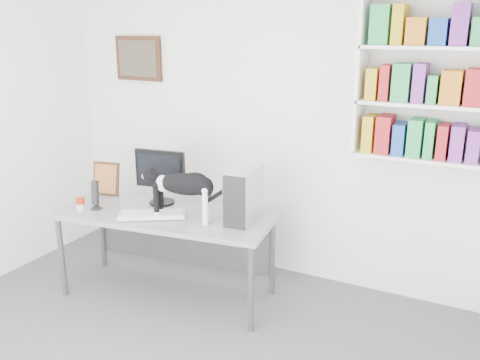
{
  "coord_description": "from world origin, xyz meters",
  "views": [
    {
      "loc": [
        1.87,
        -2.06,
        2.18
      ],
      "look_at": [
        0.03,
        1.53,
        0.97
      ],
      "focal_mm": 38.0,
      "sensor_mm": 36.0,
      "label": 1
    }
  ],
  "objects_px": {
    "soup_can": "(80,204)",
    "bookshelf": "(431,76)",
    "cat": "(184,196)",
    "leaning_print": "(106,178)",
    "monitor": "(161,177)",
    "desk": "(167,255)",
    "pc_tower": "(244,194)",
    "keyboard": "(152,214)",
    "speaker": "(95,194)"
  },
  "relations": [
    {
      "from": "soup_can",
      "to": "bookshelf",
      "type": "bearing_deg",
      "value": 21.36
    },
    {
      "from": "bookshelf",
      "to": "cat",
      "type": "distance_m",
      "value": 2.02
    },
    {
      "from": "leaning_print",
      "to": "soup_can",
      "type": "height_order",
      "value": "leaning_print"
    },
    {
      "from": "cat",
      "to": "monitor",
      "type": "bearing_deg",
      "value": 136.0
    },
    {
      "from": "bookshelf",
      "to": "leaning_print",
      "type": "distance_m",
      "value": 2.83
    },
    {
      "from": "leaning_print",
      "to": "desk",
      "type": "bearing_deg",
      "value": -24.77
    },
    {
      "from": "soup_can",
      "to": "cat",
      "type": "height_order",
      "value": "cat"
    },
    {
      "from": "bookshelf",
      "to": "leaning_print",
      "type": "relative_size",
      "value": 4.02
    },
    {
      "from": "cat",
      "to": "pc_tower",
      "type": "bearing_deg",
      "value": 17.6
    },
    {
      "from": "soup_can",
      "to": "cat",
      "type": "xyz_separation_m",
      "value": [
        0.9,
        0.19,
        0.15
      ]
    },
    {
      "from": "monitor",
      "to": "cat",
      "type": "height_order",
      "value": "monitor"
    },
    {
      "from": "keyboard",
      "to": "cat",
      "type": "height_order",
      "value": "cat"
    },
    {
      "from": "desk",
      "to": "soup_can",
      "type": "distance_m",
      "value": 0.83
    },
    {
      "from": "bookshelf",
      "to": "soup_can",
      "type": "bearing_deg",
      "value": -158.64
    },
    {
      "from": "pc_tower",
      "to": "soup_can",
      "type": "bearing_deg",
      "value": -168.85
    },
    {
      "from": "leaning_print",
      "to": "cat",
      "type": "distance_m",
      "value": 1.01
    },
    {
      "from": "leaning_print",
      "to": "cat",
      "type": "relative_size",
      "value": 0.47
    },
    {
      "from": "keyboard",
      "to": "cat",
      "type": "xyz_separation_m",
      "value": [
        0.28,
        0.05,
        0.18
      ]
    },
    {
      "from": "monitor",
      "to": "cat",
      "type": "xyz_separation_m",
      "value": [
        0.4,
        -0.25,
        -0.04
      ]
    },
    {
      "from": "monitor",
      "to": "speaker",
      "type": "height_order",
      "value": "monitor"
    },
    {
      "from": "pc_tower",
      "to": "soup_can",
      "type": "relative_size",
      "value": 4.02
    },
    {
      "from": "bookshelf",
      "to": "keyboard",
      "type": "distance_m",
      "value": 2.34
    },
    {
      "from": "desk",
      "to": "monitor",
      "type": "bearing_deg",
      "value": 123.36
    },
    {
      "from": "monitor",
      "to": "pc_tower",
      "type": "relative_size",
      "value": 1.14
    },
    {
      "from": "desk",
      "to": "leaning_print",
      "type": "relative_size",
      "value": 5.71
    },
    {
      "from": "speaker",
      "to": "keyboard",
      "type": "bearing_deg",
      "value": -17.57
    },
    {
      "from": "bookshelf",
      "to": "keyboard",
      "type": "height_order",
      "value": "bookshelf"
    },
    {
      "from": "desk",
      "to": "soup_can",
      "type": "xyz_separation_m",
      "value": [
        -0.67,
        -0.25,
        0.42
      ]
    },
    {
      "from": "speaker",
      "to": "soup_can",
      "type": "height_order",
      "value": "speaker"
    },
    {
      "from": "monitor",
      "to": "leaning_print",
      "type": "bearing_deg",
      "value": 174.19
    },
    {
      "from": "bookshelf",
      "to": "soup_can",
      "type": "relative_size",
      "value": 11.84
    },
    {
      "from": "cat",
      "to": "soup_can",
      "type": "bearing_deg",
      "value": -179.71
    },
    {
      "from": "keyboard",
      "to": "cat",
      "type": "relative_size",
      "value": 0.79
    },
    {
      "from": "monitor",
      "to": "bookshelf",
      "type": "bearing_deg",
      "value": 6.92
    },
    {
      "from": "pc_tower",
      "to": "desk",
      "type": "bearing_deg",
      "value": -171.94
    },
    {
      "from": "desk",
      "to": "speaker",
      "type": "height_order",
      "value": "speaker"
    },
    {
      "from": "cat",
      "to": "bookshelf",
      "type": "bearing_deg",
      "value": 14.76
    },
    {
      "from": "leaning_print",
      "to": "bookshelf",
      "type": "bearing_deg",
      "value": 0.1
    },
    {
      "from": "speaker",
      "to": "leaning_print",
      "type": "bearing_deg",
      "value": 93.81
    },
    {
      "from": "desk",
      "to": "pc_tower",
      "type": "distance_m",
      "value": 0.88
    },
    {
      "from": "desk",
      "to": "monitor",
      "type": "distance_m",
      "value": 0.66
    },
    {
      "from": "bookshelf",
      "to": "speaker",
      "type": "distance_m",
      "value": 2.77
    },
    {
      "from": "leaning_print",
      "to": "monitor",
      "type": "bearing_deg",
      "value": -9.84
    },
    {
      "from": "monitor",
      "to": "cat",
      "type": "distance_m",
      "value": 0.48
    },
    {
      "from": "bookshelf",
      "to": "keyboard",
      "type": "relative_size",
      "value": 2.38
    },
    {
      "from": "keyboard",
      "to": "pc_tower",
      "type": "relative_size",
      "value": 1.24
    },
    {
      "from": "bookshelf",
      "to": "leaning_print",
      "type": "xyz_separation_m",
      "value": [
        -2.6,
        -0.56,
        -0.96
      ]
    },
    {
      "from": "monitor",
      "to": "pc_tower",
      "type": "distance_m",
      "value": 0.81
    },
    {
      "from": "bookshelf",
      "to": "soup_can",
      "type": "distance_m",
      "value": 2.9
    },
    {
      "from": "bookshelf",
      "to": "desk",
      "type": "height_order",
      "value": "bookshelf"
    }
  ]
}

